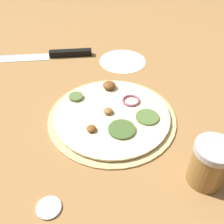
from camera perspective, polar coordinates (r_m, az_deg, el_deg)
ground_plane at (r=0.58m, az=0.00°, el=-1.27°), size 3.00×3.00×0.00m
pizza at (r=0.58m, az=0.06°, el=-0.74°), size 0.28×0.28×0.03m
knife at (r=0.81m, az=-12.21°, el=12.14°), size 0.28×0.19×0.02m
spice_jar at (r=0.47m, az=20.47°, el=-10.49°), size 0.07×0.07×0.09m
loose_cap at (r=0.45m, az=-13.17°, el=-19.73°), size 0.04×0.04×0.01m
flour_patch at (r=0.78m, az=2.32°, el=11.05°), size 0.13×0.13×0.00m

